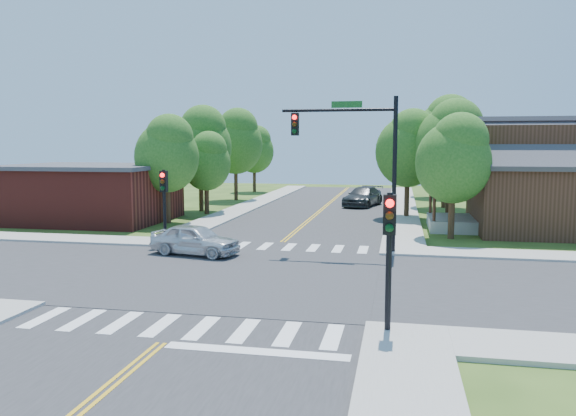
% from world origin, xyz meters
% --- Properties ---
extents(ground, '(100.00, 100.00, 0.00)m').
position_xyz_m(ground, '(0.00, 0.00, 0.00)').
color(ground, '#2F4716').
rests_on(ground, ground).
extents(road_ns, '(10.00, 90.00, 0.04)m').
position_xyz_m(road_ns, '(0.00, 0.00, 0.02)').
color(road_ns, '#2D2D30').
rests_on(road_ns, ground).
extents(road_ew, '(90.00, 10.00, 0.04)m').
position_xyz_m(road_ew, '(0.00, 0.00, 0.03)').
color(road_ew, '#2D2D30').
rests_on(road_ew, ground).
extents(intersection_patch, '(10.20, 10.20, 0.06)m').
position_xyz_m(intersection_patch, '(0.00, 0.00, 0.00)').
color(intersection_patch, '#2D2D30').
rests_on(intersection_patch, ground).
extents(sidewalk_ne, '(40.00, 40.00, 0.14)m').
position_xyz_m(sidewalk_ne, '(15.82, 15.82, 0.07)').
color(sidewalk_ne, '#9E9B93').
rests_on(sidewalk_ne, ground).
extents(sidewalk_nw, '(40.00, 40.00, 0.14)m').
position_xyz_m(sidewalk_nw, '(-15.82, 15.82, 0.07)').
color(sidewalk_nw, '#9E9B93').
rests_on(sidewalk_nw, ground).
extents(crosswalk_north, '(8.85, 2.00, 0.01)m').
position_xyz_m(crosswalk_north, '(0.00, 6.20, 0.05)').
color(crosswalk_north, white).
rests_on(crosswalk_north, ground).
extents(crosswalk_south, '(8.85, 2.00, 0.01)m').
position_xyz_m(crosswalk_south, '(0.00, -6.20, 0.05)').
color(crosswalk_south, white).
rests_on(crosswalk_south, ground).
extents(centerline, '(0.30, 90.00, 0.01)m').
position_xyz_m(centerline, '(0.00, 0.00, 0.05)').
color(centerline, gold).
rests_on(centerline, ground).
extents(stop_bar, '(4.60, 0.45, 0.09)m').
position_xyz_m(stop_bar, '(2.50, -7.60, 0.00)').
color(stop_bar, white).
rests_on(stop_bar, ground).
extents(signal_mast_ne, '(5.30, 0.42, 7.20)m').
position_xyz_m(signal_mast_ne, '(3.91, 5.59, 4.85)').
color(signal_mast_ne, black).
rests_on(signal_mast_ne, ground).
extents(signal_pole_se, '(0.34, 0.42, 3.80)m').
position_xyz_m(signal_pole_se, '(5.60, -5.62, 2.66)').
color(signal_pole_se, black).
rests_on(signal_pole_se, ground).
extents(signal_pole_nw, '(0.34, 0.42, 3.80)m').
position_xyz_m(signal_pole_nw, '(-5.60, 5.58, 2.66)').
color(signal_pole_nw, black).
rests_on(signal_pole_nw, ground).
extents(house_ne, '(13.05, 8.80, 7.11)m').
position_xyz_m(house_ne, '(15.11, 14.23, 3.33)').
color(house_ne, '#382113').
rests_on(house_ne, ground).
extents(building_nw, '(10.40, 8.40, 3.73)m').
position_xyz_m(building_nw, '(-14.20, 13.20, 1.88)').
color(building_nw, maroon).
rests_on(building_nw, ground).
extents(tree_e_a, '(3.95, 3.76, 6.72)m').
position_xyz_m(tree_e_a, '(8.68, 10.49, 4.40)').
color(tree_e_a, '#382314').
rests_on(tree_e_a, ground).
extents(tree_e_b, '(4.71, 4.47, 8.00)m').
position_xyz_m(tree_e_b, '(9.08, 17.50, 5.24)').
color(tree_e_b, '#382314').
rests_on(tree_e_b, ground).
extents(tree_e_c, '(5.26, 4.99, 8.93)m').
position_xyz_m(tree_e_c, '(9.40, 25.74, 5.85)').
color(tree_e_c, '#382314').
rests_on(tree_e_c, ground).
extents(tree_e_d, '(4.74, 4.51, 8.06)m').
position_xyz_m(tree_e_d, '(9.28, 34.82, 5.28)').
color(tree_e_d, '#382314').
rests_on(tree_e_d, ground).
extents(tree_w_a, '(4.10, 3.89, 6.96)m').
position_xyz_m(tree_w_a, '(-8.65, 13.20, 4.56)').
color(tree_w_a, '#382314').
rests_on(tree_w_a, ground).
extents(tree_w_b, '(4.68, 4.45, 7.96)m').
position_xyz_m(tree_w_b, '(-8.78, 19.77, 5.22)').
color(tree_w_b, '#382314').
rests_on(tree_w_b, ground).
extents(tree_w_c, '(4.87, 4.63, 8.28)m').
position_xyz_m(tree_w_c, '(-8.62, 28.41, 5.43)').
color(tree_w_c, '#382314').
rests_on(tree_w_c, ground).
extents(tree_w_d, '(4.14, 3.93, 7.03)m').
position_xyz_m(tree_w_d, '(-9.22, 37.31, 4.61)').
color(tree_w_d, '#382314').
rests_on(tree_w_d, ground).
extents(tree_house, '(4.39, 4.17, 7.46)m').
position_xyz_m(tree_house, '(6.43, 18.81, 4.89)').
color(tree_house, '#382314').
rests_on(tree_house, ground).
extents(tree_bldg, '(3.53, 3.35, 6.00)m').
position_xyz_m(tree_bldg, '(-7.79, 18.17, 3.93)').
color(tree_bldg, '#382314').
rests_on(tree_bldg, ground).
extents(car_silver, '(3.33, 4.83, 1.42)m').
position_xyz_m(car_silver, '(-3.23, 3.50, 0.71)').
color(car_silver, silver).
rests_on(car_silver, ground).
extents(car_dgrey, '(4.77, 6.36, 1.54)m').
position_xyz_m(car_dgrey, '(2.95, 25.38, 0.77)').
color(car_dgrey, '#2E3133').
rests_on(car_dgrey, ground).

